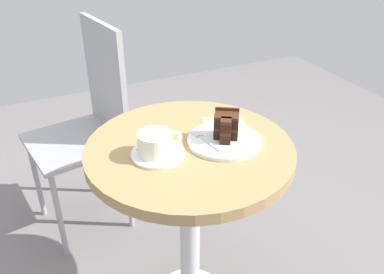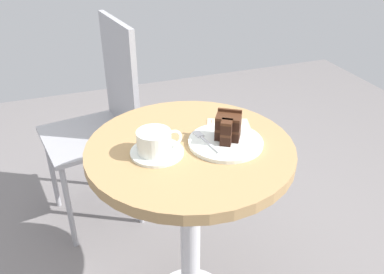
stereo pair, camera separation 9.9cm
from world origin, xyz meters
The scene contains 9 objects.
cafe_table centered at (0.00, 0.00, 0.58)m, with size 0.64×0.64×0.71m.
saucer centered at (-0.11, -0.01, 0.72)m, with size 0.16×0.16×0.01m.
coffee_cup centered at (-0.11, -0.01, 0.75)m, with size 0.14×0.10×0.07m.
teaspoon centered at (-0.09, 0.04, 0.72)m, with size 0.11×0.03×0.00m.
cake_plate centered at (0.11, -0.03, 0.72)m, with size 0.23×0.23×0.01m.
cake_slice centered at (0.11, -0.02, 0.76)m, with size 0.09×0.10×0.09m.
fork centered at (0.04, 0.00, 0.73)m, with size 0.04×0.14×0.00m.
napkin centered at (0.16, 0.05, 0.71)m, with size 0.18×0.17×0.00m.
cafe_chair centered at (-0.17, 0.65, 0.55)m, with size 0.44×0.44×0.94m.
Camera 2 is at (-0.35, -1.00, 1.35)m, focal length 38.00 mm.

